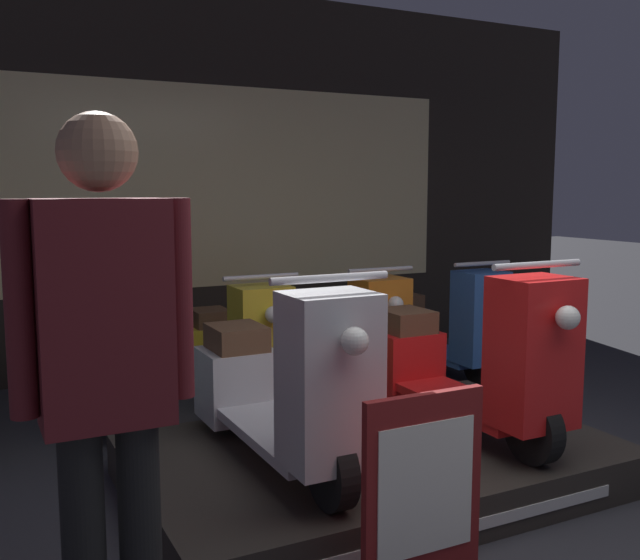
{
  "coord_description": "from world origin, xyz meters",
  "views": [
    {
      "loc": [
        -2.09,
        -1.95,
        1.54
      ],
      "look_at": [
        -0.09,
        2.01,
        0.97
      ],
      "focal_mm": 40.0,
      "sensor_mm": 36.0,
      "label": 1
    }
  ],
  "objects": [
    {
      "name": "price_sign_board",
      "position": [
        -0.65,
        0.07,
        0.41
      ],
      "size": [
        0.5,
        0.04,
        0.82
      ],
      "color": "maroon",
      "rests_on": "ground_plane"
    },
    {
      "name": "display_platform",
      "position": [
        -0.23,
        1.12,
        0.11
      ],
      "size": [
        2.44,
        1.55,
        0.22
      ],
      "color": "#2D2823",
      "rests_on": "ground_plane"
    },
    {
      "name": "scooter_backrow_3",
      "position": [
        0.56,
        2.86,
        0.38
      ],
      "size": [
        0.52,
        1.56,
        0.98
      ],
      "color": "black",
      "rests_on": "ground_plane"
    },
    {
      "name": "shop_wall_back",
      "position": [
        0.0,
        3.95,
        1.6
      ],
      "size": [
        7.46,
        0.09,
        3.2
      ],
      "color": "#28231E",
      "rests_on": "ground_plane"
    },
    {
      "name": "scooter_backrow_2",
      "position": [
        -0.35,
        2.86,
        0.38
      ],
      "size": [
        0.52,
        1.56,
        0.98
      ],
      "color": "black",
      "rests_on": "ground_plane"
    },
    {
      "name": "scooter_display_right",
      "position": [
        0.31,
        1.06,
        0.6
      ],
      "size": [
        0.52,
        1.56,
        0.98
      ],
      "color": "black",
      "rests_on": "display_platform"
    },
    {
      "name": "scooter_display_left",
      "position": [
        -0.78,
        1.06,
        0.6
      ],
      "size": [
        0.52,
        1.56,
        0.98
      ],
      "color": "black",
      "rests_on": "display_platform"
    },
    {
      "name": "scooter_backrow_4",
      "position": [
        1.48,
        2.86,
        0.38
      ],
      "size": [
        0.52,
        1.56,
        0.98
      ],
      "color": "black",
      "rests_on": "ground_plane"
    },
    {
      "name": "person_left_browsing",
      "position": [
        -1.73,
        0.17,
        1.02
      ],
      "size": [
        0.53,
        0.23,
        1.76
      ],
      "color": "black",
      "rests_on": "ground_plane"
    },
    {
      "name": "scooter_backrow_1",
      "position": [
        -1.27,
        2.86,
        0.38
      ],
      "size": [
        0.52,
        1.56,
        0.98
      ],
      "color": "black",
      "rests_on": "ground_plane"
    }
  ]
}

